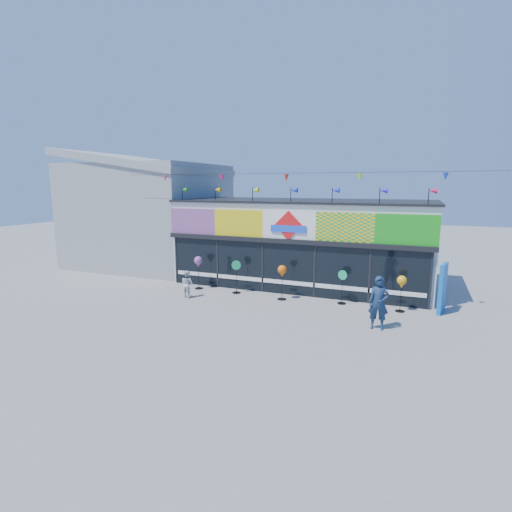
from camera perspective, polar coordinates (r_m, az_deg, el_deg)
The scene contains 11 objects.
ground at distance 14.90m, azimuth 0.50°, elevation -8.76°, with size 80.00×80.00×0.00m, color gray.
kite_shop at distance 19.94m, azimuth 6.85°, elevation 2.05°, with size 16.00×5.70×5.31m.
neighbour_building at distance 25.26m, azimuth -14.95°, elevation 6.12°, with size 8.18×7.20×6.87m.
blue_sign at distance 16.75m, azimuth 25.09°, elevation -4.19°, with size 0.34×0.96×1.91m.
spinner_0 at distance 18.79m, azimuth -8.24°, elevation -0.97°, with size 0.39×0.39×1.55m.
spinner_1 at distance 17.95m, azimuth -2.84°, elevation -2.86°, with size 0.41×0.38×1.50m.
spinner_2 at distance 16.87m, azimuth 3.75°, elevation -2.32°, with size 0.38×0.38×1.49m.
spinner_3 at distance 16.72m, azimuth 12.22°, elevation -4.23°, with size 0.39×0.36×1.41m.
spinner_4 at distance 16.23m, azimuth 20.09°, elevation -3.63°, with size 0.36×0.36×1.42m.
adult_man at distance 14.11m, azimuth 17.12°, elevation -6.43°, with size 0.67×0.44×1.82m, color #162947.
child at distance 17.59m, azimuth -9.79°, elevation -3.95°, with size 0.57×0.33×1.18m, color silver.
Camera 1 is at (5.21, -13.10, 4.83)m, focal length 28.00 mm.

